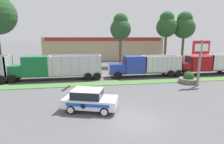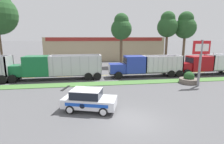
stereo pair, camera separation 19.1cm
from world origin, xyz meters
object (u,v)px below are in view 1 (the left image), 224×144
object	(u,v)px
dump_truck_far_right	(206,65)
rally_car	(90,100)
store_sign_post	(200,54)
dump_truck_lead	(139,66)
stone_planter	(188,79)
dump_truck_trail	(45,68)

from	to	relation	value
dump_truck_far_right	rally_car	size ratio (longest dim) A/B	2.59
rally_car	store_sign_post	xyz separation A→B (m)	(13.05, 5.18, 2.89)
rally_car	store_sign_post	world-z (taller)	store_sign_post
rally_car	store_sign_post	bearing A→B (deg)	21.65
dump_truck_lead	stone_planter	size ratio (longest dim) A/B	4.61
dump_truck_trail	stone_planter	xyz separation A→B (m)	(18.35, -4.56, -1.16)
store_sign_post	stone_planter	bearing A→B (deg)	102.08
dump_truck_trail	dump_truck_far_right	world-z (taller)	dump_truck_trail
dump_truck_trail	store_sign_post	distance (m)	19.71
rally_car	stone_planter	bearing A→B (deg)	27.46
dump_truck_lead	store_sign_post	size ratio (longest dim) A/B	1.98
dump_truck_lead	stone_planter	world-z (taller)	dump_truck_lead
dump_truck_trail	rally_car	bearing A→B (deg)	-63.39
dump_truck_far_right	dump_truck_trail	bearing A→B (deg)	179.83
dump_truck_far_right	stone_planter	xyz separation A→B (m)	(-5.72, -4.49, -1.03)
dump_truck_trail	store_sign_post	size ratio (longest dim) A/B	2.34
dump_truck_lead	stone_planter	distance (m)	6.92
dump_truck_far_right	stone_planter	bearing A→B (deg)	-141.87
store_sign_post	rally_car	bearing A→B (deg)	-158.35
dump_truck_trail	dump_truck_far_right	xyz separation A→B (m)	(24.06, -0.07, -0.14)
dump_truck_trail	store_sign_post	xyz separation A→B (m)	(18.65, -6.00, 2.09)
dump_truck_far_right	store_sign_post	size ratio (longest dim) A/B	2.15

